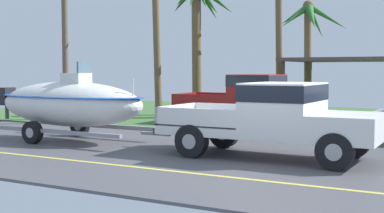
{
  "coord_description": "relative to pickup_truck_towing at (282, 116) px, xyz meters",
  "views": [
    {
      "loc": [
        4.38,
        -11.08,
        2.1
      ],
      "look_at": [
        -2.44,
        1.32,
        1.12
      ],
      "focal_mm": 49.23,
      "sensor_mm": 36.0,
      "label": 1
    }
  ],
  "objects": [
    {
      "name": "boat_on_trailer",
      "position": [
        -6.59,
        -0.0,
        0.1
      ],
      "size": [
        6.3,
        2.26,
        2.34
      ],
      "color": "gray",
      "rests_on": "ground"
    },
    {
      "name": "parked_pickup_background",
      "position": [
        -3.16,
        6.23,
        0.05
      ],
      "size": [
        5.65,
        2.04,
        1.93
      ],
      "color": "maroon",
      "rests_on": "ground"
    },
    {
      "name": "carport_awning",
      "position": [
        -0.27,
        11.29,
        1.47
      ],
      "size": [
        6.31,
        4.51,
        2.61
      ],
      "color": "#4C4238",
      "rests_on": "ground"
    },
    {
      "name": "utility_pole",
      "position": [
        -10.17,
        3.8,
        2.7
      ],
      "size": [
        0.24,
        1.8,
        7.12
      ],
      "color": "brown",
      "rests_on": "ground"
    },
    {
      "name": "palm_tree_near_right",
      "position": [
        -7.23,
        9.31,
        3.7
      ],
      "size": [
        3.1,
        2.88,
        6.31
      ],
      "color": "brown",
      "rests_on": "ground"
    },
    {
      "name": "pickup_truck_towing",
      "position": [
        0.0,
        0.0,
        0.0
      ],
      "size": [
        5.43,
        2.12,
        1.8
      ],
      "color": "silver",
      "rests_on": "ground"
    },
    {
      "name": "palm_tree_mid",
      "position": [
        -3.09,
        12.59,
        3.01
      ],
      "size": [
        3.29,
        3.03,
        5.38
      ],
      "color": "brown",
      "rests_on": "ground"
    },
    {
      "name": "ground",
      "position": [
        -0.28,
        7.57,
        -1.02
      ],
      "size": [
        36.0,
        22.0,
        0.11
      ],
      "color": "#4C4C51"
    }
  ]
}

